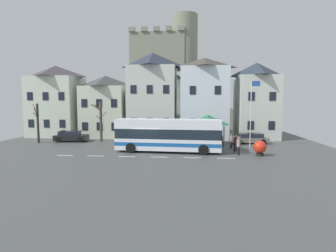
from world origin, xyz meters
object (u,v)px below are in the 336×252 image
(townhouse_04, at_px, (256,101))
(harbour_buoy, at_px, (260,147))
(townhouse_02, at_px, (153,95))
(parked_car_01, at_px, (249,138))
(bus_shelter, at_px, (208,120))
(parked_car_00, at_px, (71,136))
(transit_bus, at_px, (168,135))
(public_bench, at_px, (217,140))
(bare_tree_00, at_px, (101,121))
(townhouse_00, at_px, (57,101))
(townhouse_03, at_px, (204,98))
(pedestrian_02, at_px, (236,143))
(townhouse_01, at_px, (106,106))
(flagpole, at_px, (252,109))
(parked_car_02, at_px, (153,137))
(pedestrian_01, at_px, (239,145))
(bare_tree_01, at_px, (38,123))
(pedestrian_00, at_px, (232,140))
(hilltop_castle, at_px, (160,92))

(townhouse_04, relative_size, harbour_buoy, 7.25)
(townhouse_02, relative_size, parked_car_01, 2.60)
(bus_shelter, bearing_deg, parked_car_00, 174.31)
(parked_car_00, bearing_deg, transit_bus, -30.18)
(parked_car_00, distance_m, public_bench, 18.32)
(parked_car_00, relative_size, bare_tree_00, 0.84)
(townhouse_04, bearing_deg, townhouse_00, -179.61)
(transit_bus, distance_m, bare_tree_00, 11.21)
(public_bench, bearing_deg, townhouse_03, 104.45)
(bus_shelter, height_order, harbour_buoy, bus_shelter)
(bus_shelter, distance_m, pedestrian_02, 4.77)
(townhouse_01, height_order, transit_bus, townhouse_01)
(townhouse_02, height_order, pedestrian_02, townhouse_02)
(pedestrian_02, distance_m, public_bench, 5.30)
(townhouse_01, height_order, townhouse_02, townhouse_02)
(townhouse_01, xyz_separation_m, flagpole, (18.90, -8.27, -0.14))
(townhouse_04, height_order, parked_car_00, townhouse_04)
(flagpole, xyz_separation_m, harbour_buoy, (-0.10, -4.44, -3.45))
(parked_car_02, xyz_separation_m, pedestrian_01, (9.33, -7.79, 0.34))
(parked_car_02, bearing_deg, parked_car_01, 1.92)
(transit_bus, xyz_separation_m, flagpole, (8.81, 3.14, 2.58))
(townhouse_01, height_order, harbour_buoy, townhouse_01)
(parked_car_02, height_order, harbour_buoy, harbour_buoy)
(parked_car_01, relative_size, bare_tree_00, 0.92)
(flagpole, relative_size, harbour_buoy, 5.13)
(townhouse_03, distance_m, pedestrian_01, 13.22)
(townhouse_02, xyz_separation_m, bare_tree_01, (-13.22, -7.03, -3.43))
(townhouse_04, xyz_separation_m, transit_bus, (-11.21, -11.64, -3.53))
(transit_bus, bearing_deg, townhouse_03, 73.35)
(townhouse_01, xyz_separation_m, pedestrian_00, (16.73, -8.93, -3.50))
(parked_car_02, distance_m, public_bench, 7.97)
(bus_shelter, bearing_deg, bare_tree_00, 170.77)
(hilltop_castle, xyz_separation_m, public_bench, (10.22, -28.36, -6.73))
(townhouse_01, height_order, hilltop_castle, hilltop_castle)
(hilltop_castle, relative_size, pedestrian_00, 27.68)
(pedestrian_00, bearing_deg, townhouse_04, 63.53)
(townhouse_04, distance_m, flagpole, 8.88)
(pedestrian_01, xyz_separation_m, flagpole, (2.02, 4.14, 3.28))
(townhouse_00, xyz_separation_m, public_bench, (22.94, -5.55, -4.68))
(pedestrian_02, height_order, bare_tree_00, bare_tree_00)
(townhouse_02, distance_m, pedestrian_00, 14.25)
(pedestrian_01, xyz_separation_m, bare_tree_00, (-15.98, 7.35, 1.68))
(townhouse_01, relative_size, hilltop_castle, 0.20)
(parked_car_00, xyz_separation_m, public_bench, (18.32, 0.00, -0.20))
(pedestrian_00, xyz_separation_m, public_bench, (-1.26, 3.41, -0.42))
(townhouse_03, height_order, public_bench, townhouse_03)
(bare_tree_01, bearing_deg, transit_bus, -15.06)
(flagpole, relative_size, bare_tree_00, 1.47)
(townhouse_03, bearing_deg, townhouse_01, 178.71)
(public_bench, distance_m, bare_tree_01, 21.95)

